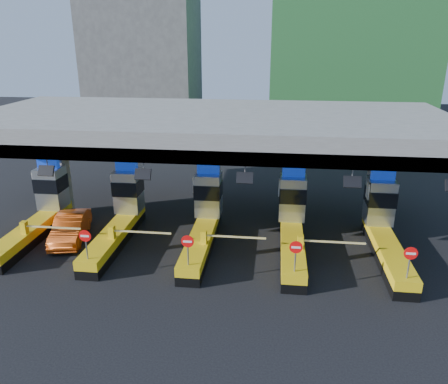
# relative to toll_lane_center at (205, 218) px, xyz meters

# --- Properties ---
(ground) EXTENTS (120.00, 120.00, 0.00)m
(ground) POSITION_rel_toll_lane_center_xyz_m (-0.00, -0.28, -1.40)
(ground) COLOR black
(ground) RESTS_ON ground
(toll_canopy) EXTENTS (28.00, 12.09, 7.00)m
(toll_canopy) POSITION_rel_toll_lane_center_xyz_m (-0.00, 2.59, 4.74)
(toll_canopy) COLOR slate
(toll_canopy) RESTS_ON ground
(toll_lane_far_left) EXTENTS (4.43, 8.00, 4.16)m
(toll_lane_far_left) POSITION_rel_toll_lane_center_xyz_m (-10.00, 0.00, 0.00)
(toll_lane_far_left) COLOR black
(toll_lane_far_left) RESTS_ON ground
(toll_lane_left) EXTENTS (4.43, 8.00, 4.16)m
(toll_lane_left) POSITION_rel_toll_lane_center_xyz_m (-5.00, 0.00, 0.00)
(toll_lane_left) COLOR black
(toll_lane_left) RESTS_ON ground
(toll_lane_center) EXTENTS (4.43, 8.00, 4.16)m
(toll_lane_center) POSITION_rel_toll_lane_center_xyz_m (0.00, 0.00, 0.00)
(toll_lane_center) COLOR black
(toll_lane_center) RESTS_ON ground
(toll_lane_right) EXTENTS (4.43, 8.00, 4.16)m
(toll_lane_right) POSITION_rel_toll_lane_center_xyz_m (5.00, 0.00, 0.00)
(toll_lane_right) COLOR black
(toll_lane_right) RESTS_ON ground
(toll_lane_far_right) EXTENTS (4.43, 8.00, 4.16)m
(toll_lane_far_right) POSITION_rel_toll_lane_center_xyz_m (10.00, 0.00, 0.00)
(toll_lane_far_right) COLOR black
(toll_lane_far_right) RESTS_ON ground
(bg_building_scaffold) EXTENTS (18.00, 12.00, 28.00)m
(bg_building_scaffold) POSITION_rel_toll_lane_center_xyz_m (12.00, 31.72, 12.60)
(bg_building_scaffold) COLOR #1E5926
(bg_building_scaffold) RESTS_ON ground
(bg_building_concrete) EXTENTS (14.00, 10.00, 18.00)m
(bg_building_concrete) POSITION_rel_toll_lane_center_xyz_m (-14.00, 35.72, 7.60)
(bg_building_concrete) COLOR #4C4C49
(bg_building_concrete) RESTS_ON ground
(red_car) EXTENTS (2.54, 4.80, 1.50)m
(red_car) POSITION_rel_toll_lane_center_xyz_m (-7.79, -0.94, -0.65)
(red_car) COLOR #C0430E
(red_car) RESTS_ON ground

